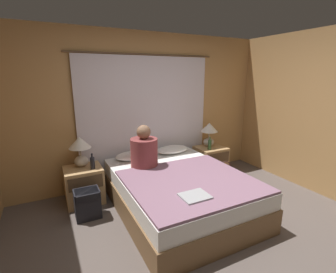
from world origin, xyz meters
TOP-DOWN VIEW (x-y plane):
  - ground_plane at (0.00, 0.00)m, footprint 16.00×16.00m
  - wall_back at (0.00, 2.03)m, footprint 4.52×0.06m
  - curtain_panel at (0.00, 1.97)m, footprint 2.47×0.02m
  - bed at (0.00, 0.87)m, footprint 1.59×2.10m
  - nightstand_left at (-1.13, 1.66)m, footprint 0.52×0.47m
  - nightstand_right at (1.13, 1.66)m, footprint 0.52×0.47m
  - lamp_left at (-1.13, 1.74)m, footprint 0.32×0.32m
  - lamp_right at (1.13, 1.74)m, footprint 0.32×0.32m
  - pillow_left at (-0.35, 1.71)m, footprint 0.57×0.34m
  - pillow_right at (0.35, 1.71)m, footprint 0.57×0.34m
  - blanket_on_bed at (0.00, 0.56)m, footprint 1.53×1.43m
  - person_left_in_bed at (-0.32, 1.31)m, footprint 0.39×0.39m
  - beer_bottle_on_left_stand at (-1.01, 1.57)m, footprint 0.06×0.06m
  - beer_bottle_on_right_stand at (1.03, 1.57)m, footprint 0.06×0.06m
  - laptop_on_bed at (-0.18, 0.18)m, footprint 0.31×0.25m
  - backpack_on_floor at (-1.16, 1.21)m, footprint 0.32×0.26m
  - handbag_on_floor at (1.11, 1.22)m, footprint 0.36×0.18m

SIDE VIEW (x-z plane):
  - ground_plane at x=0.00m, z-range 0.00..0.00m
  - handbag_on_floor at x=1.11m, z-range -0.08..0.33m
  - backpack_on_floor at x=-1.16m, z-range 0.03..0.41m
  - bed at x=0.00m, z-range 0.00..0.52m
  - nightstand_left at x=-1.13m, z-range 0.00..0.53m
  - nightstand_right at x=1.13m, z-range 0.00..0.53m
  - blanket_on_bed at x=0.00m, z-range 0.52..0.55m
  - laptop_on_bed at x=-0.18m, z-range 0.55..0.57m
  - pillow_left at x=-0.35m, z-range 0.52..0.64m
  - pillow_right at x=0.35m, z-range 0.52..0.64m
  - beer_bottle_on_left_stand at x=-1.01m, z-range 0.50..0.73m
  - beer_bottle_on_right_stand at x=1.03m, z-range 0.50..0.73m
  - person_left_in_bed at x=-0.32m, z-range 0.46..1.08m
  - lamp_left at x=-1.13m, z-range 0.59..1.03m
  - lamp_right at x=1.13m, z-range 0.59..1.03m
  - curtain_panel at x=0.00m, z-range 0.00..2.15m
  - wall_back at x=0.00m, z-range 0.00..2.50m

